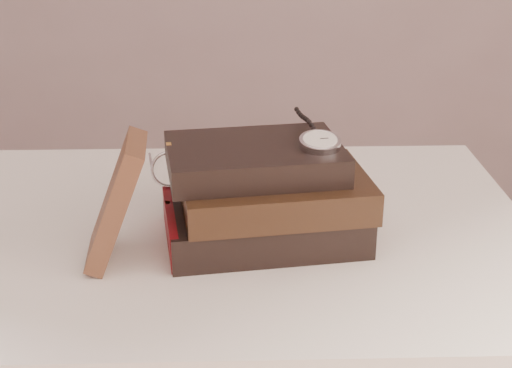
{
  "coord_description": "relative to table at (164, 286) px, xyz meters",
  "views": [
    {
      "loc": [
        0.1,
        -0.56,
        1.2
      ],
      "look_at": [
        0.13,
        0.32,
        0.82
      ],
      "focal_mm": 52.77,
      "sensor_mm": 36.0,
      "label": 1
    }
  ],
  "objects": [
    {
      "name": "table",
      "position": [
        0.0,
        0.0,
        0.0
      ],
      "size": [
        1.0,
        0.6,
        0.75
      ],
      "color": "white",
      "rests_on": "ground"
    },
    {
      "name": "book_stack",
      "position": [
        0.14,
        -0.03,
        0.15
      ],
      "size": [
        0.27,
        0.2,
        0.12
      ],
      "color": "black",
      "rests_on": "table"
    },
    {
      "name": "journal",
      "position": [
        -0.04,
        -0.09,
        0.17
      ],
      "size": [
        0.09,
        0.1,
        0.16
      ],
      "primitive_type": "cube",
      "rotation": [
        0.0,
        0.38,
        0.07
      ],
      "color": "#402518",
      "rests_on": "table"
    },
    {
      "name": "pocket_watch",
      "position": [
        0.21,
        -0.03,
        0.23
      ],
      "size": [
        0.06,
        0.16,
        0.02
      ],
      "color": "silver",
      "rests_on": "book_stack"
    },
    {
      "name": "eyeglasses",
      "position": [
        0.04,
        0.04,
        0.16
      ],
      "size": [
        0.12,
        0.13,
        0.05
      ],
      "color": "silver",
      "rests_on": "book_stack"
    }
  ]
}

